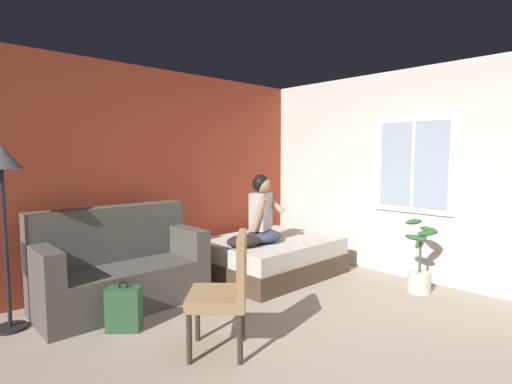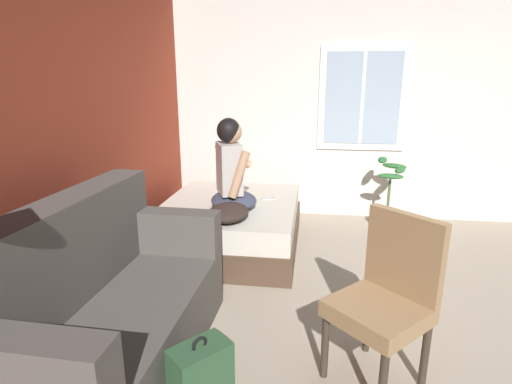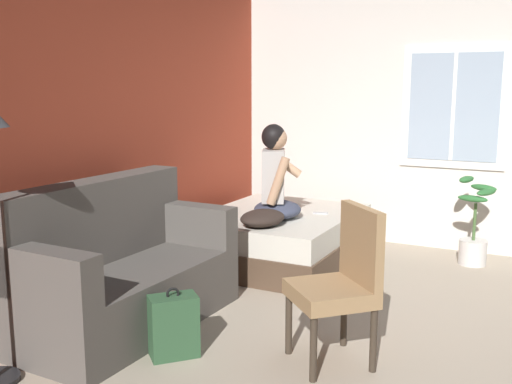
{
  "view_description": "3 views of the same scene",
  "coord_description": "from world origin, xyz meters",
  "px_view_note": "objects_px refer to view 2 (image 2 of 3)",
  "views": [
    {
      "loc": [
        -2.47,
        -1.9,
        1.6
      ],
      "look_at": [
        0.66,
        1.39,
        1.18
      ],
      "focal_mm": 28.0,
      "sensor_mm": 36.0,
      "label": 1
    },
    {
      "loc": [
        -2.56,
        0.97,
        1.67
      ],
      "look_at": [
        0.51,
        1.41,
        0.82
      ],
      "focal_mm": 28.0,
      "sensor_mm": 36.0,
      "label": 2
    },
    {
      "loc": [
        -3.86,
        -0.61,
        1.71
      ],
      "look_at": [
        0.22,
        1.49,
        0.89
      ],
      "focal_mm": 42.0,
      "sensor_mm": 36.0,
      "label": 3
    }
  ],
  "objects_px": {
    "potted_plant": "(388,204)",
    "bed": "(231,224)",
    "throw_pillow": "(228,212)",
    "backpack": "(200,381)",
    "couch": "(106,310)",
    "person_seated": "(232,173)",
    "cell_phone": "(268,199)",
    "side_chair": "(387,294)"
  },
  "relations": [
    {
      "from": "couch",
      "to": "backpack",
      "type": "bearing_deg",
      "value": -111.87
    },
    {
      "from": "backpack",
      "to": "cell_phone",
      "type": "bearing_deg",
      "value": -1.9
    },
    {
      "from": "couch",
      "to": "backpack",
      "type": "xyz_separation_m",
      "value": [
        -0.25,
        -0.63,
        -0.2
      ]
    },
    {
      "from": "bed",
      "to": "cell_phone",
      "type": "distance_m",
      "value": 0.47
    },
    {
      "from": "couch",
      "to": "side_chair",
      "type": "xyz_separation_m",
      "value": [
        0.16,
        -1.6,
        0.14
      ]
    },
    {
      "from": "bed",
      "to": "throw_pillow",
      "type": "distance_m",
      "value": 0.65
    },
    {
      "from": "couch",
      "to": "cell_phone",
      "type": "relative_size",
      "value": 11.94
    },
    {
      "from": "backpack",
      "to": "throw_pillow",
      "type": "relative_size",
      "value": 0.95
    },
    {
      "from": "throw_pillow",
      "to": "couch",
      "type": "bearing_deg",
      "value": 162.93
    },
    {
      "from": "side_chair",
      "to": "backpack",
      "type": "xyz_separation_m",
      "value": [
        -0.41,
        0.97,
        -0.34
      ]
    },
    {
      "from": "couch",
      "to": "backpack",
      "type": "height_order",
      "value": "couch"
    },
    {
      "from": "backpack",
      "to": "bed",
      "type": "bearing_deg",
      "value": 7.61
    },
    {
      "from": "person_seated",
      "to": "cell_phone",
      "type": "height_order",
      "value": "person_seated"
    },
    {
      "from": "potted_plant",
      "to": "bed",
      "type": "bearing_deg",
      "value": 113.16
    },
    {
      "from": "person_seated",
      "to": "potted_plant",
      "type": "xyz_separation_m",
      "value": [
        0.95,
        -1.66,
        -0.53
      ]
    },
    {
      "from": "bed",
      "to": "backpack",
      "type": "height_order",
      "value": "bed"
    },
    {
      "from": "backpack",
      "to": "throw_pillow",
      "type": "distance_m",
      "value": 1.71
    },
    {
      "from": "person_seated",
      "to": "potted_plant",
      "type": "distance_m",
      "value": 1.98
    },
    {
      "from": "bed",
      "to": "couch",
      "type": "bearing_deg",
      "value": 170.38
    },
    {
      "from": "bed",
      "to": "potted_plant",
      "type": "xyz_separation_m",
      "value": [
        0.74,
        -1.72,
        0.07
      ]
    },
    {
      "from": "person_seated",
      "to": "backpack",
      "type": "distance_m",
      "value": 2.12
    },
    {
      "from": "side_chair",
      "to": "cell_phone",
      "type": "bearing_deg",
      "value": 24.5
    },
    {
      "from": "side_chair",
      "to": "potted_plant",
      "type": "height_order",
      "value": "side_chair"
    },
    {
      "from": "couch",
      "to": "person_seated",
      "type": "xyz_separation_m",
      "value": [
        1.75,
        -0.4,
        0.44
      ]
    },
    {
      "from": "person_seated",
      "to": "cell_phone",
      "type": "xyz_separation_m",
      "value": [
        0.36,
        -0.31,
        -0.35
      ]
    },
    {
      "from": "bed",
      "to": "potted_plant",
      "type": "distance_m",
      "value": 1.87
    },
    {
      "from": "bed",
      "to": "backpack",
      "type": "distance_m",
      "value": 2.24
    },
    {
      "from": "throw_pillow",
      "to": "potted_plant",
      "type": "xyz_separation_m",
      "value": [
        1.29,
        -1.62,
        -0.25
      ]
    },
    {
      "from": "potted_plant",
      "to": "cell_phone",
      "type": "bearing_deg",
      "value": 113.56
    },
    {
      "from": "side_chair",
      "to": "potted_plant",
      "type": "relative_size",
      "value": 1.15
    },
    {
      "from": "couch",
      "to": "cell_phone",
      "type": "xyz_separation_m",
      "value": [
        2.11,
        -0.71,
        0.09
      ]
    },
    {
      "from": "bed",
      "to": "potted_plant",
      "type": "height_order",
      "value": "potted_plant"
    },
    {
      "from": "side_chair",
      "to": "potted_plant",
      "type": "distance_m",
      "value": 2.59
    },
    {
      "from": "backpack",
      "to": "potted_plant",
      "type": "height_order",
      "value": "potted_plant"
    },
    {
      "from": "cell_phone",
      "to": "potted_plant",
      "type": "distance_m",
      "value": 1.48
    },
    {
      "from": "side_chair",
      "to": "throw_pillow",
      "type": "distance_m",
      "value": 1.71
    },
    {
      "from": "throw_pillow",
      "to": "potted_plant",
      "type": "bearing_deg",
      "value": -51.46
    },
    {
      "from": "cell_phone",
      "to": "person_seated",
      "type": "bearing_deg",
      "value": 120.39
    },
    {
      "from": "side_chair",
      "to": "person_seated",
      "type": "relative_size",
      "value": 1.12
    },
    {
      "from": "bed",
      "to": "cell_phone",
      "type": "relative_size",
      "value": 11.88
    },
    {
      "from": "side_chair",
      "to": "backpack",
      "type": "relative_size",
      "value": 2.14
    },
    {
      "from": "backpack",
      "to": "cell_phone",
      "type": "distance_m",
      "value": 2.38
    }
  ]
}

